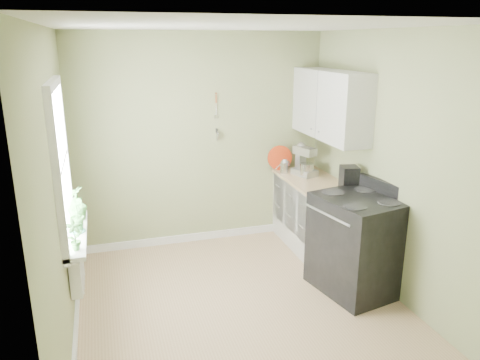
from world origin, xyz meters
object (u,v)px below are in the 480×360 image
object	(u,v)px
stand_mixer	(304,162)
kettle	(284,166)
stove	(357,243)
coffee_maker	(349,181)

from	to	relation	value
stand_mixer	kettle	size ratio (longest dim) A/B	2.18
stove	stand_mixer	xyz separation A→B (m)	(-0.02, 1.35, 0.56)
stove	kettle	xyz separation A→B (m)	(-0.23, 1.51, 0.48)
stove	stand_mixer	distance (m)	1.46
stove	coffee_maker	bearing A→B (deg)	74.06
kettle	stove	bearing A→B (deg)	-81.41
stand_mixer	kettle	xyz separation A→B (m)	(-0.21, 0.16, -0.08)
stove	stand_mixer	size ratio (longest dim) A/B	2.84
stove	coffee_maker	world-z (taller)	coffee_maker
stand_mixer	coffee_maker	xyz separation A→B (m)	(0.16, -0.85, -0.02)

